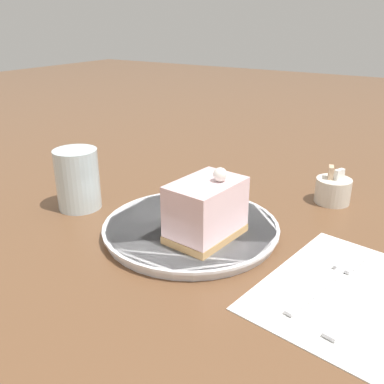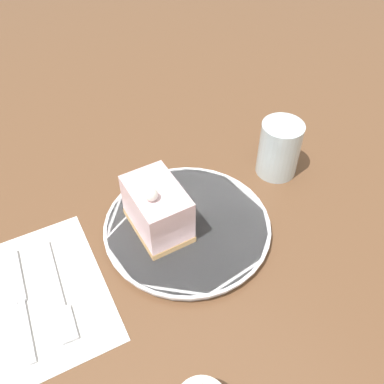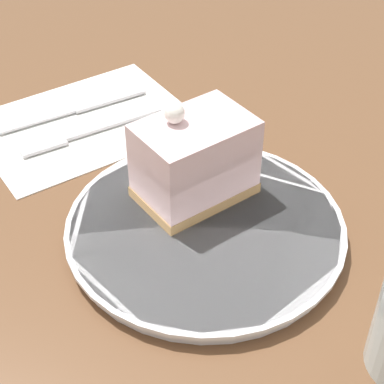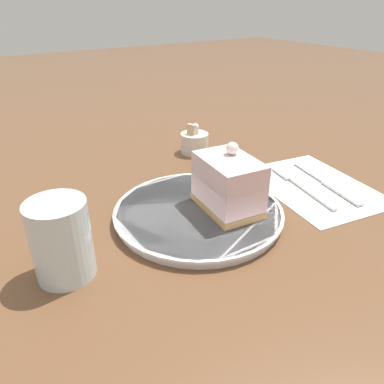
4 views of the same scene
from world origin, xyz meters
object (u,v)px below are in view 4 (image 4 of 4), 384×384
plate (198,213)px  drinking_glass (61,240)px  fork (298,183)px  sugar_bowl (194,142)px  knife (331,186)px  cake_slice (228,184)px

plate → drinking_glass: drinking_glass is taller
fork → drinking_glass: drinking_glass is taller
fork → sugar_bowl: sugar_bowl is taller
sugar_bowl → knife: bearing=-68.3°
fork → sugar_bowl: size_ratio=2.65×
cake_slice → sugar_bowl: (0.11, 0.26, -0.03)m
plate → cake_slice: cake_slice is taller
knife → sugar_bowl: 0.30m
knife → drinking_glass: 0.47m
cake_slice → fork: cake_slice is taller
fork → drinking_glass: 0.43m
plate → fork: size_ratio=1.52×
cake_slice → sugar_bowl: cake_slice is taller
knife → cake_slice: bearing=-174.3°
cake_slice → knife: cake_slice is taller
plate → knife: (0.26, -0.05, -0.00)m
fork → sugar_bowl: (-0.07, 0.24, 0.02)m
sugar_bowl → plate: bearing=-122.2°
cake_slice → drinking_glass: 0.25m
fork → knife: same height
fork → cake_slice: bearing=-162.8°
knife → drinking_glass: size_ratio=1.81×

